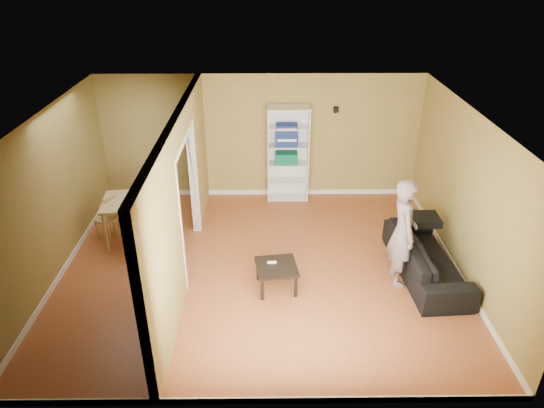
{
  "coord_description": "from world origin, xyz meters",
  "views": [
    {
      "loc": [
        0.13,
        -6.68,
        4.74
      ],
      "look_at": [
        0.2,
        0.2,
        1.1
      ],
      "focal_mm": 32.0,
      "sensor_mm": 36.0,
      "label": 1
    }
  ],
  "objects_px": {
    "sofa": "(428,252)",
    "coffee_table": "(277,269)",
    "bookshelf": "(288,154)",
    "person": "(404,224)",
    "chair_near": "(140,233)",
    "chair_left": "(106,216)",
    "chair_far": "(156,202)",
    "dining_table": "(141,203)"
  },
  "relations": [
    {
      "from": "coffee_table",
      "to": "chair_near",
      "type": "xyz_separation_m",
      "value": [
        -2.29,
        0.83,
        0.16
      ]
    },
    {
      "from": "person",
      "to": "chair_near",
      "type": "height_order",
      "value": "person"
    },
    {
      "from": "person",
      "to": "chair_left",
      "type": "height_order",
      "value": "person"
    },
    {
      "from": "chair_left",
      "to": "sofa",
      "type": "bearing_deg",
      "value": 102.85
    },
    {
      "from": "bookshelf",
      "to": "coffee_table",
      "type": "bearing_deg",
      "value": -95.31
    },
    {
      "from": "person",
      "to": "bookshelf",
      "type": "height_order",
      "value": "person"
    },
    {
      "from": "coffee_table",
      "to": "chair_left",
      "type": "relative_size",
      "value": 0.69
    },
    {
      "from": "sofa",
      "to": "chair_far",
      "type": "xyz_separation_m",
      "value": [
        -4.71,
        1.71,
        0.04
      ]
    },
    {
      "from": "dining_table",
      "to": "coffee_table",
      "type": "bearing_deg",
      "value": -31.84
    },
    {
      "from": "chair_left",
      "to": "chair_far",
      "type": "bearing_deg",
      "value": 149.34
    },
    {
      "from": "sofa",
      "to": "chair_near",
      "type": "distance_m",
      "value": 4.75
    },
    {
      "from": "sofa",
      "to": "coffee_table",
      "type": "xyz_separation_m",
      "value": [
        -2.44,
        -0.35,
        -0.06
      ]
    },
    {
      "from": "sofa",
      "to": "coffee_table",
      "type": "distance_m",
      "value": 2.46
    },
    {
      "from": "coffee_table",
      "to": "chair_near",
      "type": "height_order",
      "value": "chair_near"
    },
    {
      "from": "bookshelf",
      "to": "chair_near",
      "type": "bearing_deg",
      "value": -138.08
    },
    {
      "from": "sofa",
      "to": "bookshelf",
      "type": "distance_m",
      "value": 3.57
    },
    {
      "from": "dining_table",
      "to": "chair_left",
      "type": "bearing_deg",
      "value": 176.54
    },
    {
      "from": "person",
      "to": "chair_near",
      "type": "xyz_separation_m",
      "value": [
        -4.22,
        0.65,
        -0.54
      ]
    },
    {
      "from": "sofa",
      "to": "dining_table",
      "type": "xyz_separation_m",
      "value": [
        -4.82,
        1.13,
        0.33
      ]
    },
    {
      "from": "sofa",
      "to": "chair_near",
      "type": "relative_size",
      "value": 2.13
    },
    {
      "from": "coffee_table",
      "to": "chair_near",
      "type": "bearing_deg",
      "value": 160.0
    },
    {
      "from": "sofa",
      "to": "chair_left",
      "type": "bearing_deg",
      "value": 74.52
    },
    {
      "from": "chair_near",
      "to": "coffee_table",
      "type": "bearing_deg",
      "value": -40.51
    },
    {
      "from": "coffee_table",
      "to": "chair_left",
      "type": "xyz_separation_m",
      "value": [
        -3.06,
        1.52,
        0.1
      ]
    },
    {
      "from": "person",
      "to": "chair_far",
      "type": "distance_m",
      "value": 4.64
    },
    {
      "from": "sofa",
      "to": "bookshelf",
      "type": "relative_size",
      "value": 1.08
    },
    {
      "from": "chair_left",
      "to": "chair_far",
      "type": "xyz_separation_m",
      "value": [
        0.79,
        0.54,
        0.0
      ]
    },
    {
      "from": "coffee_table",
      "to": "chair_far",
      "type": "xyz_separation_m",
      "value": [
        -2.27,
        2.06,
        0.1
      ]
    },
    {
      "from": "bookshelf",
      "to": "coffee_table",
      "type": "height_order",
      "value": "bookshelf"
    },
    {
      "from": "bookshelf",
      "to": "dining_table",
      "type": "distance_m",
      "value": 3.16
    },
    {
      "from": "bookshelf",
      "to": "chair_far",
      "type": "xyz_separation_m",
      "value": [
        -2.56,
        -1.08,
        -0.55
      ]
    },
    {
      "from": "person",
      "to": "chair_far",
      "type": "xyz_separation_m",
      "value": [
        -4.2,
        1.88,
        -0.59
      ]
    },
    {
      "from": "sofa",
      "to": "chair_far",
      "type": "relative_size",
      "value": 2.39
    },
    {
      "from": "sofa",
      "to": "coffee_table",
      "type": "relative_size",
      "value": 3.47
    },
    {
      "from": "sofa",
      "to": "dining_table",
      "type": "bearing_deg",
      "value": 73.35
    },
    {
      "from": "chair_left",
      "to": "chair_near",
      "type": "bearing_deg",
      "value": 73.15
    },
    {
      "from": "coffee_table",
      "to": "chair_far",
      "type": "height_order",
      "value": "chair_far"
    },
    {
      "from": "coffee_table",
      "to": "chair_left",
      "type": "height_order",
      "value": "chair_left"
    },
    {
      "from": "bookshelf",
      "to": "chair_far",
      "type": "relative_size",
      "value": 2.22
    },
    {
      "from": "dining_table",
      "to": "chair_left",
      "type": "relative_size",
      "value": 1.46
    },
    {
      "from": "bookshelf",
      "to": "chair_left",
      "type": "bearing_deg",
      "value": -154.14
    },
    {
      "from": "bookshelf",
      "to": "chair_left",
      "type": "relative_size",
      "value": 2.23
    }
  ]
}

